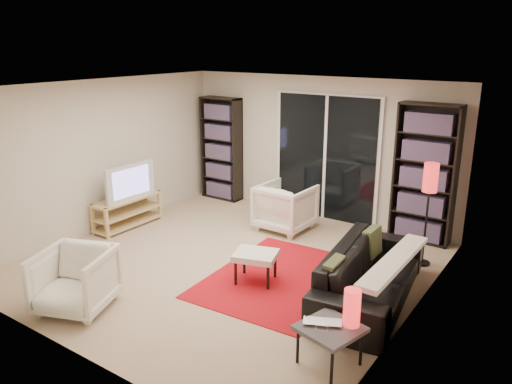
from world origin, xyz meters
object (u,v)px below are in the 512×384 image
tv_stand (128,211)px  sofa (370,274)px  bookshelf_left (221,149)px  bookshelf_right (425,174)px  side_table (330,331)px  armchair_front (75,280)px  armchair_back (285,207)px  floor_lamp (430,188)px  ottoman (256,257)px

tv_stand → sofa: bearing=-0.7°
bookshelf_left → bookshelf_right: bookshelf_right is taller
tv_stand → side_table: bearing=-18.3°
sofa → armchair_front: armchair_front is taller
bookshelf_right → armchair_back: (-1.95, -0.76, -0.67)m
floor_lamp → armchair_front: bearing=-130.0°
side_table → floor_lamp: floor_lamp is taller
bookshelf_right → armchair_back: size_ratio=2.53×
bookshelf_right → tv_stand: bearing=-152.9°
bookshelf_left → sofa: size_ratio=0.88×
bookshelf_left → bookshelf_right: bearing=-0.0°
tv_stand → sofa: size_ratio=0.55×
sofa → bookshelf_left: bearing=53.3°
bookshelf_right → floor_lamp: bearing=-69.8°
floor_lamp → ottoman: bearing=-132.6°
armchair_front → armchair_back: bearing=58.3°
bookshelf_right → floor_lamp: size_ratio=1.47×
ottoman → armchair_back: bearing=110.0°
ottoman → bookshelf_left: bearing=134.9°
ottoman → armchair_front: bearing=-127.0°
bookshelf_left → floor_lamp: size_ratio=1.37×
tv_stand → bookshelf_right: bearing=27.1°
side_table → floor_lamp: (0.06, 2.74, 0.73)m
ottoman → side_table: size_ratio=0.99×
tv_stand → side_table: 4.64m
armchair_front → side_table: (2.83, 0.71, 0.00)m
ottoman → floor_lamp: bearing=47.4°
bookshelf_left → armchair_back: size_ratio=2.35×
armchair_back → floor_lamp: bearing=179.8°
bookshelf_left → armchair_back: bearing=-21.7°
armchair_front → bookshelf_right: bearing=37.5°
bookshelf_right → sofa: size_ratio=0.95×
tv_stand → side_table: tv_stand is taller
side_table → tv_stand: bearing=161.7°
sofa → armchair_back: (-2.03, 1.42, 0.06)m
armchair_back → ottoman: armchair_back is taller
armchair_back → armchair_front: (-0.64, -3.53, -0.02)m
tv_stand → armchair_back: armchair_back is taller
bookshelf_right → armchair_back: bookshelf_right is taller
floor_lamp → bookshelf_left: bearing=168.7°
armchair_front → sofa: bearing=16.9°
ottoman → side_table: (1.54, -1.01, 0.02)m
tv_stand → armchair_front: (1.57, -2.16, 0.10)m
bookshelf_left → side_table: size_ratio=3.06×
sofa → armchair_back: bearing=47.3°
ottoman → side_table: 1.84m
sofa → ottoman: sofa is taller
bookshelf_right → tv_stand: 4.73m
armchair_back → side_table: 3.58m
bookshelf_right → side_table: 3.65m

